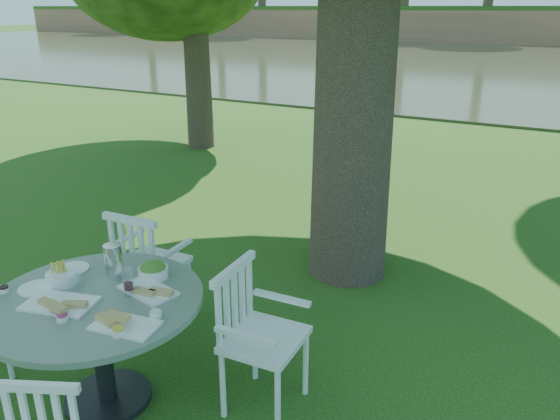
# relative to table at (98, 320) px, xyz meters

# --- Properties ---
(ground) EXTENTS (140.00, 140.00, 0.00)m
(ground) POSITION_rel_table_xyz_m (0.35, 1.52, -0.61)
(ground) COLOR #163A0C
(ground) RESTS_ON ground
(table) EXTENTS (1.32, 1.32, 0.77)m
(table) POSITION_rel_table_xyz_m (0.00, 0.00, 0.00)
(table) COLOR black
(table) RESTS_ON ground
(chair_ne) EXTENTS (0.48, 0.51, 0.96)m
(chair_ne) POSITION_rel_table_xyz_m (0.83, 0.47, -0.05)
(chair_ne) COLOR white
(chair_ne) RESTS_ON ground
(chair_nw) EXTENTS (0.52, 0.49, 0.97)m
(chair_nw) POSITION_rel_table_xyz_m (-0.41, 0.86, -0.04)
(chair_nw) COLOR white
(chair_nw) RESTS_ON ground
(tableware) EXTENTS (1.18, 0.83, 0.24)m
(tableware) POSITION_rel_table_xyz_m (-0.05, 0.12, 0.20)
(tableware) COLOR white
(tableware) RESTS_ON table
(river) EXTENTS (100.00, 28.00, 0.12)m
(river) POSITION_rel_table_xyz_m (0.35, 24.52, -0.61)
(river) COLOR #303720
(river) RESTS_ON ground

